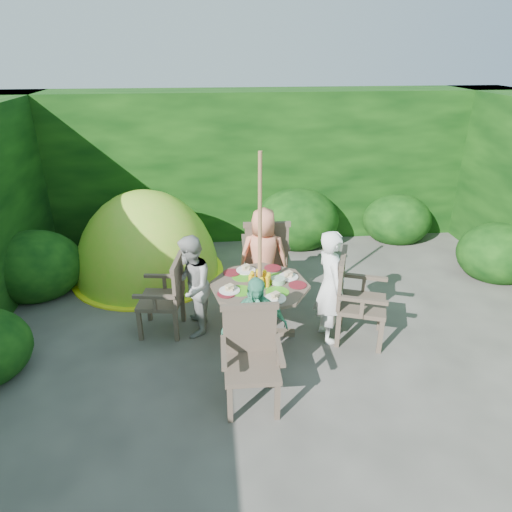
{
  "coord_description": "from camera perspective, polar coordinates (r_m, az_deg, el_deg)",
  "views": [
    {
      "loc": [
        -0.89,
        -3.95,
        3.17
      ],
      "look_at": [
        -0.36,
        1.02,
        0.85
      ],
      "focal_mm": 32.0,
      "sensor_mm": 36.0,
      "label": 1
    }
  ],
  "objects": [
    {
      "name": "parasol_pole",
      "position": [
        5.05,
        0.48,
        0.67
      ],
      "size": [
        0.05,
        0.05,
        2.2
      ],
      "primitive_type": "cylinder",
      "rotation": [
        0.0,
        0.0,
        -0.18
      ],
      "color": "brown",
      "rests_on": "ground"
    },
    {
      "name": "garden_chair_front",
      "position": [
        4.41,
        -0.62,
        -12.37
      ],
      "size": [
        0.57,
        0.51,
        0.94
      ],
      "rotation": [
        0.0,
        0.0,
        -0.02
      ],
      "color": "#40342A",
      "rests_on": "ground"
    },
    {
      "name": "garden_chair_left",
      "position": [
        5.5,
        -11.09,
        -4.8
      ],
      "size": [
        0.56,
        0.62,
        0.92
      ],
      "rotation": [
        0.0,
        0.0,
        -1.71
      ],
      "color": "#40342A",
      "rests_on": "ground"
    },
    {
      "name": "ground",
      "position": [
        5.14,
        5.36,
        -13.3
      ],
      "size": [
        60.0,
        60.0,
        0.0
      ],
      "primitive_type": "plane",
      "color": "#43413C",
      "rests_on": "ground"
    },
    {
      "name": "garden_chair_back",
      "position": [
        6.26,
        1.19,
        0.23
      ],
      "size": [
        0.65,
        0.59,
        1.05
      ],
      "rotation": [
        0.0,
        0.0,
        3.1
      ],
      "color": "#40342A",
      "rests_on": "ground"
    },
    {
      "name": "child_front",
      "position": [
        4.6,
        -0.17,
        -9.26
      ],
      "size": [
        0.72,
        0.38,
        1.18
      ],
      "primitive_type": "imported",
      "rotation": [
        0.0,
        0.0,
        0.15
      ],
      "color": "#49AB84",
      "rests_on": "ground"
    },
    {
      "name": "child_right",
      "position": [
        5.25,
        9.23,
        -3.79
      ],
      "size": [
        0.39,
        0.54,
        1.36
      ],
      "primitive_type": "imported",
      "rotation": [
        0.0,
        0.0,
        1.72
      ],
      "color": "white",
      "rests_on": "ground"
    },
    {
      "name": "patio_table",
      "position": [
        5.29,
        0.5,
        -4.56
      ],
      "size": [
        1.35,
        1.35,
        0.81
      ],
      "rotation": [
        0.0,
        0.0,
        -0.18
      ],
      "color": "#40342A",
      "rests_on": "ground"
    },
    {
      "name": "hedge_enclosure",
      "position": [
        5.69,
        3.3,
        5.13
      ],
      "size": [
        9.0,
        9.0,
        2.5
      ],
      "color": "black",
      "rests_on": "ground"
    },
    {
      "name": "dome_tent",
      "position": [
        7.15,
        -13.15,
        -2.14
      ],
      "size": [
        2.69,
        2.69,
        2.58
      ],
      "rotation": [
        0.0,
        0.0,
        0.33
      ],
      "color": "#85CF27",
      "rests_on": "ground"
    },
    {
      "name": "child_back",
      "position": [
        5.96,
        0.94,
        -0.08
      ],
      "size": [
        0.69,
        0.51,
        1.31
      ],
      "primitive_type": "imported",
      "rotation": [
        0.0,
        0.0,
        3.0
      ],
      "color": "#EA8460",
      "rests_on": "ground"
    },
    {
      "name": "garden_chair_right",
      "position": [
        5.37,
        12.22,
        -5.05
      ],
      "size": [
        0.71,
        0.76,
        1.01
      ],
      "rotation": [
        0.0,
        0.0,
        1.22
      ],
      "color": "#40342A",
      "rests_on": "ground"
    },
    {
      "name": "child_left",
      "position": [
        5.37,
        -8.12,
        -3.8
      ],
      "size": [
        0.49,
        0.62,
        1.23
      ],
      "primitive_type": "imported",
      "rotation": [
        0.0,
        0.0,
        -1.61
      ],
      "color": "#A6A6A1",
      "rests_on": "ground"
    }
  ]
}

